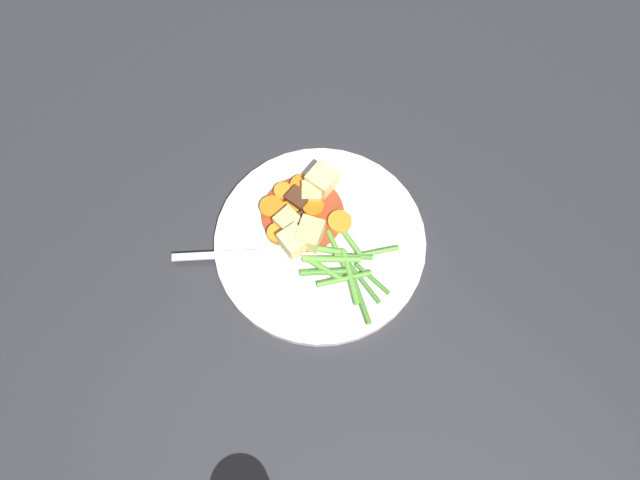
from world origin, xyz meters
The scene contains 31 objects.
ground_plane centered at (0.00, 0.00, 0.00)m, with size 3.00×3.00×0.00m, color #2D2D33.
dinner_plate centered at (0.00, 0.00, 0.01)m, with size 0.29×0.29×0.01m, color white.
stew_sauce centered at (0.04, -0.01, 0.01)m, with size 0.11×0.11×0.00m, color #93381E.
carrot_slice_0 centered at (0.07, -0.03, 0.02)m, with size 0.03×0.03×0.01m, color orange.
carrot_slice_1 centered at (0.00, -0.04, 0.02)m, with size 0.03×0.03×0.01m, color orange.
carrot_slice_2 centered at (0.09, -0.01, 0.02)m, with size 0.03×0.03×0.01m, color orange.
carrot_slice_3 centered at (0.06, 0.01, 0.02)m, with size 0.03×0.03×0.01m, color orange.
carrot_slice_4 centered at (0.08, 0.02, 0.02)m, with size 0.03×0.03×0.01m, color orange.
carrot_slice_5 centered at (0.04, -0.02, 0.02)m, with size 0.03×0.03×0.01m, color orange.
carrot_slice_6 centered at (0.04, 0.04, 0.02)m, with size 0.03×0.03×0.01m, color orange.
potato_chunk_0 centered at (0.01, 0.01, 0.03)m, with size 0.03×0.04×0.03m, color #E5CC7A.
potato_chunk_1 centered at (0.06, -0.06, 0.03)m, with size 0.04×0.03×0.03m, color #EAD68C.
potato_chunk_2 centered at (0.06, -0.04, 0.02)m, with size 0.03×0.03×0.02m, color #E5CC7A.
potato_chunk_3 centered at (0.05, 0.02, 0.02)m, with size 0.03×0.03×0.02m, color #E5CC7A.
potato_chunk_4 centered at (0.02, 0.03, 0.03)m, with size 0.03×0.03×0.03m, color #EAD68C.
meat_chunk_0 centered at (0.03, 0.01, 0.02)m, with size 0.02×0.02×0.02m, color #56331E.
meat_chunk_1 centered at (0.06, -0.02, 0.02)m, with size 0.03×0.02×0.02m, color #4C2B19.
green_bean_0 centered at (-0.06, -0.03, 0.02)m, with size 0.01×0.01×0.08m, color #599E38.
green_bean_1 centered at (-0.07, 0.01, 0.02)m, with size 0.01×0.01×0.08m, color #66AD42.
green_bean_2 centered at (-0.09, 0.00, 0.02)m, with size 0.01×0.01×0.06m, color #4C8E33.
green_bean_3 centered at (-0.09, 0.02, 0.02)m, with size 0.01×0.01×0.08m, color #4C8E33.
green_bean_4 centered at (-0.06, 0.01, 0.02)m, with size 0.01×0.01×0.07m, color #599E38.
green_bean_5 centered at (-0.03, 0.01, 0.02)m, with size 0.01×0.01×0.08m, color #66AD42.
green_bean_6 centered at (-0.03, -0.01, 0.02)m, with size 0.01×0.01×0.06m, color #599E38.
green_bean_7 centered at (-0.03, 0.03, 0.02)m, with size 0.01×0.01×0.06m, color #66AD42.
green_bean_8 centered at (-0.02, -0.03, 0.02)m, with size 0.01×0.01×0.07m, color #66AD42.
green_bean_9 centered at (-0.09, -0.01, 0.02)m, with size 0.01×0.01×0.06m, color #4C8E33.
green_bean_10 centered at (0.00, 0.02, 0.02)m, with size 0.01×0.01×0.08m, color #66AD42.
green_bean_11 centered at (-0.05, -0.02, 0.02)m, with size 0.01×0.01×0.05m, color #4C8E33.
green_bean_12 centered at (-0.04, 0.03, 0.02)m, with size 0.01×0.01×0.06m, color #4C8E33.
fork centered at (0.05, 0.09, 0.01)m, with size 0.12×0.15×0.00m.
Camera 1 is at (-0.24, 0.22, 0.80)m, focal length 35.42 mm.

